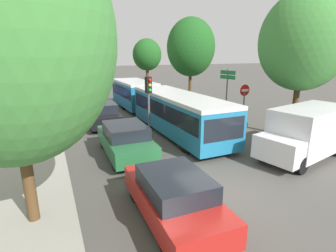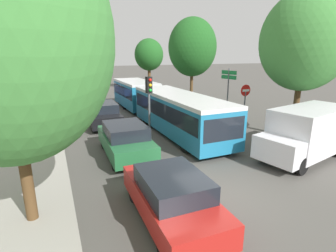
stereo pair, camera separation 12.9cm
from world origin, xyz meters
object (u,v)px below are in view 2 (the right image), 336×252
at_px(queued_car_navy, 91,101).
at_px(tree_left_far, 41,49).
at_px(queued_car_red, 172,196).
at_px(queued_car_black, 103,114).
at_px(tree_left_distant, 42,60).
at_px(queued_car_blue, 83,91).
at_px(direction_sign_post, 228,83).
at_px(tree_right_near, 305,41).
at_px(queued_car_green, 125,140).
at_px(articulated_bus, 157,102).
at_px(white_van, 308,132).
at_px(tree_left_near, 4,37).
at_px(city_bus_rear, 70,75).
at_px(tree_left_mid, 37,64).
at_px(traffic_light, 149,93).
at_px(tree_right_mid, 192,47).
at_px(no_entry_sign, 245,100).
at_px(tree_right_far, 149,56).

height_order(queued_car_navy, tree_left_far, tree_left_far).
bearing_deg(queued_car_red, queued_car_navy, 0.71).
height_order(queued_car_black, tree_left_distant, tree_left_distant).
bearing_deg(queued_car_blue, direction_sign_post, -144.23).
relative_size(queued_car_navy, direction_sign_post, 1.10).
height_order(tree_left_far, tree_right_near, tree_right_near).
bearing_deg(queued_car_green, queued_car_black, 1.17).
distance_m(articulated_bus, white_van, 9.84).
xyz_separation_m(queued_car_black, tree_left_near, (-3.78, -9.74, 4.21)).
relative_size(city_bus_rear, queued_car_navy, 2.89).
xyz_separation_m(queued_car_navy, tree_left_mid, (-3.64, -5.15, 3.32)).
bearing_deg(city_bus_rear, tree_left_far, 165.98).
xyz_separation_m(queued_car_blue, traffic_light, (1.97, -15.45, 1.72)).
relative_size(queued_car_black, tree_right_mid, 0.57).
bearing_deg(articulated_bus, queued_car_blue, -163.43).
relative_size(no_entry_sign, tree_right_near, 0.36).
xyz_separation_m(city_bus_rear, tree_right_near, (9.45, -34.58, 3.83)).
height_order(articulated_bus, no_entry_sign, no_entry_sign).
bearing_deg(direction_sign_post, queued_car_blue, -66.80).
relative_size(articulated_bus, queued_car_black, 3.57).
height_order(direction_sign_post, tree_left_near, tree_left_near).
bearing_deg(direction_sign_post, tree_left_mid, -20.48).
height_order(no_entry_sign, tree_left_mid, tree_left_mid).
bearing_deg(white_van, city_bus_rear, -90.01).
bearing_deg(tree_right_far, queued_car_navy, -132.03).
bearing_deg(queued_car_navy, articulated_bus, -148.72).
bearing_deg(queued_car_blue, tree_left_distant, 34.98).
xyz_separation_m(white_van, tree_right_mid, (2.02, 14.47, 3.95)).
distance_m(queued_car_black, tree_left_mid, 4.87).
bearing_deg(tree_right_near, traffic_light, 154.35).
relative_size(articulated_bus, tree_left_mid, 2.70).
xyz_separation_m(white_van, tree_left_distant, (-11.00, 27.03, 2.63)).
xyz_separation_m(queued_car_green, tree_right_mid, (9.47, 10.88, 4.42)).
relative_size(queued_car_navy, tree_left_near, 0.49).
xyz_separation_m(city_bus_rear, tree_left_mid, (-3.53, -26.70, 2.60)).
distance_m(city_bus_rear, no_entry_sign, 33.13).
xyz_separation_m(tree_left_distant, tree_right_mid, (13.02, -12.56, 1.32)).
bearing_deg(direction_sign_post, city_bus_rear, -83.54).
height_order(articulated_bus, traffic_light, traffic_light).
bearing_deg(queued_car_red, queued_car_black, 0.81).
bearing_deg(tree_left_mid, direction_sign_post, -9.42).
bearing_deg(direction_sign_post, tree_right_mid, -104.23).
xyz_separation_m(city_bus_rear, white_van, (7.42, -37.05, -0.17)).
bearing_deg(tree_left_far, queued_car_black, -70.09).
distance_m(queued_car_blue, direction_sign_post, 16.09).
bearing_deg(queued_car_black, queued_car_green, -178.83).
bearing_deg(queued_car_red, tree_left_mid, 17.18).
bearing_deg(tree_right_near, no_entry_sign, 123.18).
height_order(queued_car_green, white_van, white_van).
xyz_separation_m(articulated_bus, no_entry_sign, (4.13, -4.25, 0.50)).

